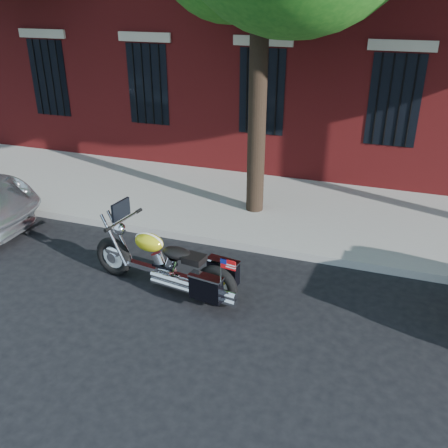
% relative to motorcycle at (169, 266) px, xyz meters
% --- Properties ---
extents(ground, '(120.00, 120.00, 0.00)m').
position_rel_motorcycle_xyz_m(ground, '(-0.06, 0.41, -0.48)').
color(ground, black).
rests_on(ground, ground).
extents(curb, '(40.00, 0.16, 0.15)m').
position_rel_motorcycle_xyz_m(curb, '(-0.06, 1.79, -0.40)').
color(curb, gray).
rests_on(curb, ground).
extents(sidewalk, '(40.00, 3.60, 0.15)m').
position_rel_motorcycle_xyz_m(sidewalk, '(-0.06, 3.67, -0.40)').
color(sidewalk, gray).
rests_on(sidewalk, ground).
extents(motorcycle, '(2.72, 1.04, 1.41)m').
position_rel_motorcycle_xyz_m(motorcycle, '(0.00, 0.00, 0.00)').
color(motorcycle, black).
rests_on(motorcycle, ground).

